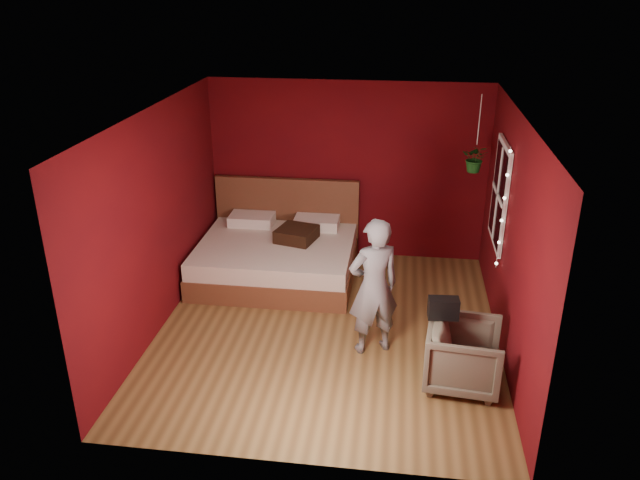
# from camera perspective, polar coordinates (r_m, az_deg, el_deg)

# --- Properties ---
(floor) EXTENTS (4.50, 4.50, 0.00)m
(floor) POSITION_cam_1_polar(r_m,az_deg,el_deg) (7.59, 0.71, -8.15)
(floor) COLOR brown
(floor) RESTS_ON ground
(room_walls) EXTENTS (4.04, 4.54, 2.62)m
(room_walls) POSITION_cam_1_polar(r_m,az_deg,el_deg) (6.86, 0.78, 3.89)
(room_walls) COLOR #5D090D
(room_walls) RESTS_ON ground
(window) EXTENTS (0.05, 0.97, 1.27)m
(window) POSITION_cam_1_polar(r_m,az_deg,el_deg) (7.82, 16.08, 4.04)
(window) COLOR white
(window) RESTS_ON room_walls
(fairy_lights) EXTENTS (0.04, 0.04, 1.45)m
(fairy_lights) POSITION_cam_1_polar(r_m,az_deg,el_deg) (7.33, 16.39, 2.71)
(fairy_lights) COLOR silver
(fairy_lights) RESTS_ON room_walls
(bed) EXTENTS (2.14, 1.82, 1.18)m
(bed) POSITION_cam_1_polar(r_m,az_deg,el_deg) (8.79, -3.88, -1.31)
(bed) COLOR brown
(bed) RESTS_ON ground
(person) EXTENTS (0.69, 0.59, 1.60)m
(person) POSITION_cam_1_polar(r_m,az_deg,el_deg) (6.85, 4.92, -4.30)
(person) COLOR slate
(person) RESTS_ON ground
(armchair) EXTENTS (0.83, 0.81, 0.69)m
(armchair) POSITION_cam_1_polar(r_m,az_deg,el_deg) (6.66, 13.00, -10.25)
(armchair) COLOR #656450
(armchair) RESTS_ON ground
(handbag) EXTENTS (0.32, 0.18, 0.22)m
(handbag) POSITION_cam_1_polar(r_m,az_deg,el_deg) (6.52, 11.22, -6.12)
(handbag) COLOR black
(handbag) RESTS_ON armchair
(throw_pillow) EXTENTS (0.61, 0.61, 0.18)m
(throw_pillow) POSITION_cam_1_polar(r_m,az_deg,el_deg) (8.62, -2.15, 0.54)
(throw_pillow) COLOR #321F10
(throw_pillow) RESTS_ON bed
(hanging_plant) EXTENTS (0.37, 0.34, 0.98)m
(hanging_plant) POSITION_cam_1_polar(r_m,az_deg,el_deg) (8.16, 14.03, 7.26)
(hanging_plant) COLOR silver
(hanging_plant) RESTS_ON room_walls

